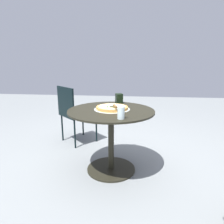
# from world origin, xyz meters

# --- Properties ---
(ground_plane) EXTENTS (10.00, 10.00, 0.00)m
(ground_plane) POSITION_xyz_m (0.00, 0.00, 0.00)
(ground_plane) COLOR gray
(patio_table) EXTENTS (0.92, 0.92, 0.70)m
(patio_table) POSITION_xyz_m (0.00, 0.00, 0.50)
(patio_table) COLOR black
(patio_table) RESTS_ON ground
(pizza_on_tray) EXTENTS (0.38, 0.38, 0.05)m
(pizza_on_tray) POSITION_xyz_m (-0.01, -0.02, 0.72)
(pizza_on_tray) COLOR silver
(pizza_on_tray) RESTS_ON patio_table
(pizza_server) EXTENTS (0.12, 0.21, 0.02)m
(pizza_server) POSITION_xyz_m (-0.03, 0.04, 0.76)
(pizza_server) COLOR silver
(pizza_server) RESTS_ON pizza_on_tray
(drinking_cup) EXTENTS (0.07, 0.07, 0.11)m
(drinking_cup) POSITION_xyz_m (-0.13, 0.33, 0.76)
(drinking_cup) COLOR white
(drinking_cup) RESTS_ON patio_table
(napkin_dispenser) EXTENTS (0.10, 0.11, 0.12)m
(napkin_dispenser) POSITION_xyz_m (-0.06, -0.37, 0.76)
(napkin_dispenser) COLOR black
(napkin_dispenser) RESTS_ON patio_table
(patio_chair_far) EXTENTS (0.61, 0.61, 0.85)m
(patio_chair_far) POSITION_xyz_m (0.64, -0.73, 0.50)
(patio_chair_far) COLOR black
(patio_chair_far) RESTS_ON ground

